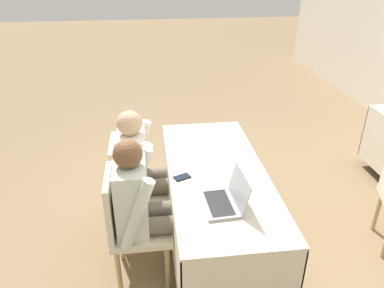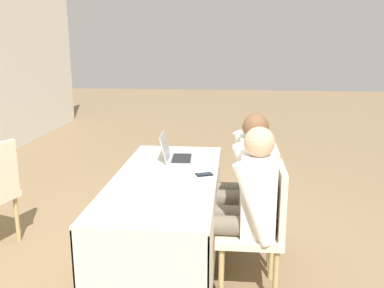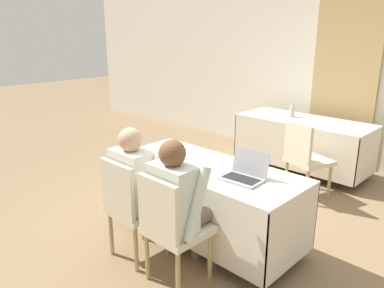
{
  "view_description": "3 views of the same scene",
  "coord_description": "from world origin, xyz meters",
  "px_view_note": "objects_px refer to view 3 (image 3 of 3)",
  "views": [
    {
      "loc": [
        2.44,
        -0.5,
        2.27
      ],
      "look_at": [
        0.0,
        -0.2,
        0.99
      ],
      "focal_mm": 35.0,
      "sensor_mm": 36.0,
      "label": 1
    },
    {
      "loc": [
        -2.94,
        -0.48,
        1.71
      ],
      "look_at": [
        0.0,
        -0.2,
        0.99
      ],
      "focal_mm": 40.0,
      "sensor_mm": 36.0,
      "label": 2
    },
    {
      "loc": [
        2.11,
        -2.38,
        1.92
      ],
      "look_at": [
        0.0,
        -0.2,
        0.99
      ],
      "focal_mm": 35.0,
      "sensor_mm": 36.0,
      "label": 3
    }
  ],
  "objects_px": {
    "laptop": "(244,174)",
    "person_white_shirt": "(181,202)",
    "cell_phone": "(190,175)",
    "person_checkered_shirt": "(140,184)",
    "water_bottle": "(292,110)",
    "chair_far_spare": "(305,156)",
    "chair_near_right": "(171,225)",
    "chair_near_left": "(131,205)"
  },
  "relations": [
    {
      "from": "laptop",
      "to": "person_white_shirt",
      "type": "height_order",
      "value": "person_white_shirt"
    },
    {
      "from": "cell_phone",
      "to": "person_checkered_shirt",
      "type": "distance_m",
      "value": 0.44
    },
    {
      "from": "cell_phone",
      "to": "person_white_shirt",
      "type": "bearing_deg",
      "value": -80.85
    },
    {
      "from": "laptop",
      "to": "cell_phone",
      "type": "bearing_deg",
      "value": -149.17
    },
    {
      "from": "water_bottle",
      "to": "chair_far_spare",
      "type": "xyz_separation_m",
      "value": [
        0.66,
        -0.82,
        -0.33
      ]
    },
    {
      "from": "chair_near_right",
      "to": "chair_near_left",
      "type": "bearing_deg",
      "value": 0.0
    },
    {
      "from": "cell_phone",
      "to": "person_white_shirt",
      "type": "relative_size",
      "value": 0.12
    },
    {
      "from": "water_bottle",
      "to": "chair_far_spare",
      "type": "height_order",
      "value": "water_bottle"
    },
    {
      "from": "chair_near_left",
      "to": "water_bottle",
      "type": "bearing_deg",
      "value": -85.7
    },
    {
      "from": "chair_near_left",
      "to": "chair_far_spare",
      "type": "distance_m",
      "value": 2.23
    },
    {
      "from": "cell_phone",
      "to": "chair_near_right",
      "type": "bearing_deg",
      "value": -87.97
    },
    {
      "from": "chair_near_left",
      "to": "person_checkered_shirt",
      "type": "height_order",
      "value": "person_checkered_shirt"
    },
    {
      "from": "laptop",
      "to": "chair_near_left",
      "type": "xyz_separation_m",
      "value": [
        -0.68,
        -0.65,
        -0.28
      ]
    },
    {
      "from": "cell_phone",
      "to": "chair_near_left",
      "type": "relative_size",
      "value": 0.15
    },
    {
      "from": "chair_far_spare",
      "to": "person_checkered_shirt",
      "type": "distance_m",
      "value": 2.14
    },
    {
      "from": "chair_near_left",
      "to": "person_white_shirt",
      "type": "xyz_separation_m",
      "value": [
        0.5,
        0.1,
        0.16
      ]
    },
    {
      "from": "laptop",
      "to": "person_checkered_shirt",
      "type": "height_order",
      "value": "person_checkered_shirt"
    },
    {
      "from": "water_bottle",
      "to": "chair_far_spare",
      "type": "distance_m",
      "value": 1.11
    },
    {
      "from": "chair_near_left",
      "to": "chair_near_right",
      "type": "distance_m",
      "value": 0.5
    },
    {
      "from": "cell_phone",
      "to": "laptop",
      "type": "bearing_deg",
      "value": 11.6
    },
    {
      "from": "chair_near_left",
      "to": "chair_far_spare",
      "type": "xyz_separation_m",
      "value": [
        0.44,
        2.19,
        0.0
      ]
    },
    {
      "from": "chair_near_right",
      "to": "person_white_shirt",
      "type": "height_order",
      "value": "person_white_shirt"
    },
    {
      "from": "chair_near_left",
      "to": "laptop",
      "type": "bearing_deg",
      "value": -136.12
    },
    {
      "from": "water_bottle",
      "to": "chair_far_spare",
      "type": "relative_size",
      "value": 0.24
    },
    {
      "from": "laptop",
      "to": "chair_near_left",
      "type": "distance_m",
      "value": 0.98
    },
    {
      "from": "chair_near_left",
      "to": "chair_near_right",
      "type": "relative_size",
      "value": 1.0
    },
    {
      "from": "cell_phone",
      "to": "chair_far_spare",
      "type": "relative_size",
      "value": 0.15
    },
    {
      "from": "chair_near_right",
      "to": "person_white_shirt",
      "type": "relative_size",
      "value": 0.78
    },
    {
      "from": "chair_near_right",
      "to": "person_checkered_shirt",
      "type": "height_order",
      "value": "person_checkered_shirt"
    },
    {
      "from": "cell_phone",
      "to": "person_checkered_shirt",
      "type": "xyz_separation_m",
      "value": [
        -0.31,
        -0.3,
        -0.08
      ]
    },
    {
      "from": "chair_near_left",
      "to": "chair_far_spare",
      "type": "bearing_deg",
      "value": -101.31
    },
    {
      "from": "chair_near_right",
      "to": "person_checkered_shirt",
      "type": "distance_m",
      "value": 0.53
    },
    {
      "from": "chair_far_spare",
      "to": "person_white_shirt",
      "type": "relative_size",
      "value": 0.78
    },
    {
      "from": "chair_near_left",
      "to": "person_white_shirt",
      "type": "relative_size",
      "value": 0.78
    },
    {
      "from": "cell_phone",
      "to": "person_checkered_shirt",
      "type": "bearing_deg",
      "value": -158.96
    },
    {
      "from": "cell_phone",
      "to": "person_white_shirt",
      "type": "height_order",
      "value": "person_white_shirt"
    },
    {
      "from": "laptop",
      "to": "cell_phone",
      "type": "relative_size",
      "value": 2.48
    },
    {
      "from": "cell_phone",
      "to": "water_bottle",
      "type": "xyz_separation_m",
      "value": [
        -0.54,
        2.61,
        0.09
      ]
    },
    {
      "from": "chair_near_left",
      "to": "cell_phone",
      "type": "bearing_deg",
      "value": -127.72
    },
    {
      "from": "laptop",
      "to": "person_white_shirt",
      "type": "bearing_deg",
      "value": -112.03
    },
    {
      "from": "chair_near_left",
      "to": "person_checkered_shirt",
      "type": "xyz_separation_m",
      "value": [
        0.0,
        0.1,
        0.16
      ]
    },
    {
      "from": "water_bottle",
      "to": "person_white_shirt",
      "type": "bearing_deg",
      "value": -76.05
    }
  ]
}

